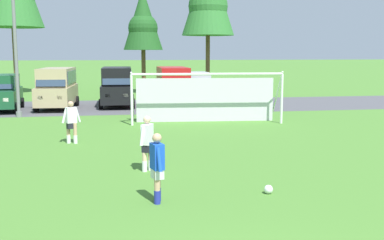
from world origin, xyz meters
The scene contains 14 objects.
ground_plane centered at (0.00, 15.00, 0.00)m, with size 400.00×400.00×0.00m, color #477A2D.
parking_lot_strip centered at (0.00, 25.25, 0.00)m, with size 52.00×8.40×0.01m, color #4C4C51.
soccer_ball centered at (2.02, 5.51, 0.11)m, with size 0.22×0.22×0.22m.
soccer_goal centered at (2.87, 17.62, 1.29)m, with size 7.55×2.53×2.57m.
player_midfield_center centered at (-0.75, 5.29, 0.82)m, with size 0.33×0.75×1.64m.
player_defender_far centered at (-0.76, 8.26, 0.82)m, with size 0.51×0.64×1.64m.
player_winger_left centered at (-3.32, 12.99, 0.82)m, with size 0.73×0.38×1.64m.
parked_car_slot_far_left centered at (-8.29, 24.23, 1.11)m, with size 2.39×4.73×2.16m.
parked_car_slot_left centered at (-5.13, 24.73, 1.34)m, with size 2.41×4.91×2.52m.
parked_car_slot_center_left centered at (-1.44, 25.47, 1.34)m, with size 2.29×4.85×2.52m.
parked_car_slot_center centered at (2.17, 25.09, 1.34)m, with size 2.25×4.83×2.52m.
parked_car_slot_center_right centered at (3.74, 25.59, 1.11)m, with size 2.33×4.70×2.16m.
tree_mid_left centered at (0.92, 35.00, 6.09)m, with size 3.32×3.32×8.87m.
street_lamp centered at (-6.59, 21.10, 3.75)m, with size 2.00×0.32×7.23m.
Camera 1 is at (-1.73, -5.22, 3.47)m, focal length 43.70 mm.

